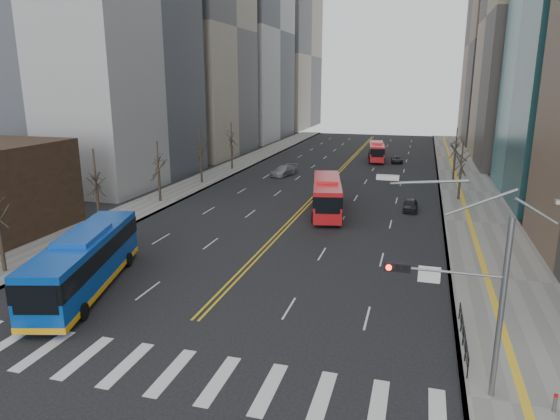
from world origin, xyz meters
The scene contains 16 objects.
ground centered at (0.00, 0.00, 0.00)m, with size 220.00×220.00×0.00m, color black.
sidewalk_right centered at (17.50, 45.00, 0.07)m, with size 7.00×130.00×0.15m, color gray.
sidewalk_left centered at (-16.50, 45.00, 0.07)m, with size 5.00×130.00×0.15m, color gray.
crosswalk centered at (0.00, 0.00, 0.01)m, with size 26.70×4.00×0.01m.
centerline centered at (0.00, 55.00, 0.01)m, with size 0.55×100.00×0.01m.
office_towers centered at (0.12, 68.51, 23.92)m, with size 83.00×134.00×58.00m.
signal_mast centered at (13.77, 2.00, 4.86)m, with size 5.37×0.37×9.39m.
pedestrian_railing centered at (14.30, 6.00, 0.82)m, with size 0.06×6.06×1.02m.
street_trees centered at (-7.18, 34.55, 4.87)m, with size 35.20×47.20×7.60m.
blue_bus centered at (-8.53, 7.10, 2.01)m, with size 6.28×13.54×3.83m.
red_bus_near centered at (2.70, 30.42, 2.04)m, with size 4.95×11.93×3.68m.
red_bus_far centered at (4.30, 67.07, 1.78)m, with size 3.49×10.16×3.19m.
car_white centered at (-9.15, 6.00, 0.65)m, with size 1.37×3.93×1.30m, color silver.
car_dark_mid centered at (10.91, 33.72, 0.61)m, with size 1.44×3.59×1.22m, color black.
car_silver centered at (-7.04, 49.34, 0.74)m, with size 2.07×5.09×1.48m, color gray.
car_dark_far centered at (7.82, 65.42, 0.54)m, with size 1.80×3.91×1.09m, color black.
Camera 1 is at (11.64, -18.31, 13.08)m, focal length 32.00 mm.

